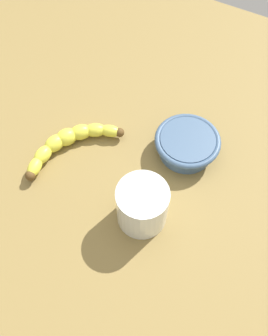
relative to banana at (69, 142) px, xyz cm
name	(u,v)px	position (x,y,z in cm)	size (l,w,h in cm)	color
wooden_tabletop	(88,167)	(1.71, 5.12, -3.24)	(120.00, 120.00, 3.00)	olive
banana	(69,142)	(0.00, 0.00, 0.00)	(19.00, 13.14, 3.48)	yellow
smoothie_glass	(142,206)	(6.60, 19.91, 2.67)	(8.99, 8.99, 9.15)	silver
ceramic_bowl	(187,144)	(-10.12, 21.05, 0.92)	(12.89, 12.89, 4.41)	#3D5675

